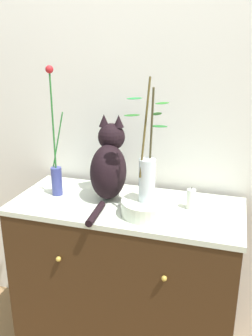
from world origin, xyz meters
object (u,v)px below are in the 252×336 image
at_px(vase_slim_green, 56,167).
at_px(candle_pillar, 191,199).
at_px(cat_sitting, 109,165).
at_px(vase_glass_clear, 147,173).
at_px(bowl_porcelain, 146,208).
at_px(sideboard, 126,282).

height_order(vase_slim_green, candle_pillar, vase_slim_green).
bearing_deg(candle_pillar, vase_slim_green, -177.33).
bearing_deg(candle_pillar, cat_sitting, 177.39).
bearing_deg(vase_glass_clear, vase_slim_green, 169.81).
bearing_deg(vase_slim_green, cat_sitting, 10.78).
distance_m(bowl_porcelain, candle_pillar, 0.22).
relative_size(bowl_porcelain, candle_pillar, 2.10).
bearing_deg(vase_slim_green, candle_pillar, 2.67).
bearing_deg(vase_glass_clear, bowl_porcelain, -81.55).
relative_size(sideboard, bowl_porcelain, 4.88).
bearing_deg(bowl_porcelain, cat_sitting, 148.40).
bearing_deg(candle_pillar, vase_glass_clear, -146.86).
relative_size(cat_sitting, candle_pillar, 4.21).
height_order(cat_sitting, vase_glass_clear, vase_glass_clear).
relative_size(sideboard, vase_slim_green, 1.74).
distance_m(bowl_porcelain, vase_glass_clear, 0.16).
relative_size(sideboard, vase_glass_clear, 2.06).
relative_size(vase_slim_green, candle_pillar, 5.91).
xyz_separation_m(sideboard, vase_slim_green, (-0.36, 0.01, 0.59)).
bearing_deg(sideboard, vase_glass_clear, -33.61).
bearing_deg(cat_sitting, vase_slim_green, -169.22).
xyz_separation_m(bowl_porcelain, candle_pillar, (0.18, 0.12, 0.01)).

